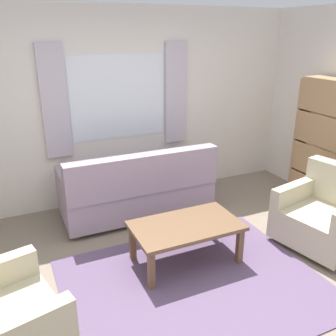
% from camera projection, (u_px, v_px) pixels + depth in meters
% --- Properties ---
extents(ground_plane, '(6.24, 6.24, 0.00)m').
position_uv_depth(ground_plane, '(195.00, 285.00, 3.47)').
color(ground_plane, gray).
extents(wall_back, '(5.32, 0.12, 2.60)m').
position_uv_depth(wall_back, '(118.00, 108.00, 4.94)').
color(wall_back, silver).
rests_on(wall_back, ground_plane).
extents(window_with_curtains, '(1.98, 0.07, 1.40)m').
position_uv_depth(window_with_curtains, '(119.00, 98.00, 4.81)').
color(window_with_curtains, white).
extents(area_rug, '(2.40, 1.91, 0.01)m').
position_uv_depth(area_rug, '(195.00, 285.00, 3.47)').
color(area_rug, '#604C6B').
rests_on(area_rug, ground_plane).
extents(couch, '(1.90, 0.82, 0.92)m').
position_uv_depth(couch, '(138.00, 189.00, 4.67)').
color(couch, '#998499').
rests_on(couch, ground_plane).
extents(armchair_right, '(0.97, 0.99, 0.88)m').
position_uv_depth(armchair_right, '(326.00, 215.00, 4.04)').
color(armchair_right, '#BCB293').
rests_on(armchair_right, ground_plane).
extents(coffee_table, '(1.10, 0.64, 0.44)m').
position_uv_depth(coffee_table, '(186.00, 229.00, 3.70)').
color(coffee_table, brown).
rests_on(coffee_table, ground_plane).
extents(bookshelf, '(0.30, 0.94, 1.72)m').
position_uv_depth(bookshelf, '(327.00, 144.00, 4.73)').
color(bookshelf, '#A87F56').
rests_on(bookshelf, ground_plane).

